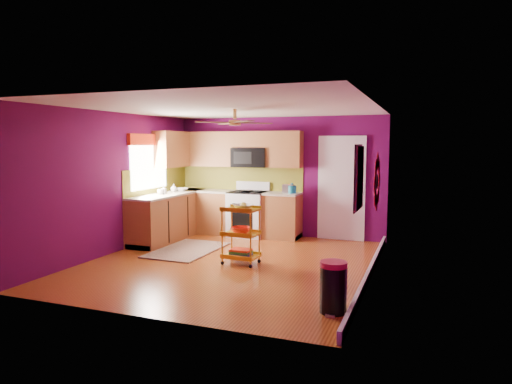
% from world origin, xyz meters
% --- Properties ---
extents(ground, '(5.00, 5.00, 0.00)m').
position_xyz_m(ground, '(0.00, 0.00, 0.00)').
color(ground, brown).
rests_on(ground, ground).
extents(room_envelope, '(4.54, 5.04, 2.52)m').
position_xyz_m(room_envelope, '(0.03, 0.00, 1.63)').
color(room_envelope, '#560948').
rests_on(room_envelope, ground).
extents(lower_cabinets, '(2.81, 2.31, 0.94)m').
position_xyz_m(lower_cabinets, '(-1.35, 1.82, 0.43)').
color(lower_cabinets, brown).
rests_on(lower_cabinets, ground).
extents(electric_range, '(0.76, 0.66, 1.13)m').
position_xyz_m(electric_range, '(-0.55, 2.17, 0.48)').
color(electric_range, white).
rests_on(electric_range, ground).
extents(upper_cabinetry, '(2.80, 2.30, 1.26)m').
position_xyz_m(upper_cabinetry, '(-1.24, 2.17, 1.80)').
color(upper_cabinetry, brown).
rests_on(upper_cabinetry, ground).
extents(left_window, '(0.08, 1.35, 1.08)m').
position_xyz_m(left_window, '(-2.22, 1.05, 1.74)').
color(left_window, white).
rests_on(left_window, ground).
extents(panel_door, '(0.95, 0.11, 2.15)m').
position_xyz_m(panel_door, '(1.35, 2.47, 1.02)').
color(panel_door, white).
rests_on(panel_door, ground).
extents(right_wall_art, '(0.04, 2.74, 1.04)m').
position_xyz_m(right_wall_art, '(2.23, -0.34, 1.44)').
color(right_wall_art, black).
rests_on(right_wall_art, ground).
extents(ceiling_fan, '(1.01, 1.01, 0.26)m').
position_xyz_m(ceiling_fan, '(0.00, 0.20, 2.29)').
color(ceiling_fan, '#BF8C3F').
rests_on(ceiling_fan, ground).
extents(shag_rug, '(1.02, 1.64, 0.02)m').
position_xyz_m(shag_rug, '(-1.09, 0.52, 0.01)').
color(shag_rug, '#331711').
rests_on(shag_rug, ground).
extents(rolling_cart, '(0.58, 0.43, 1.01)m').
position_xyz_m(rolling_cart, '(0.18, 0.01, 0.52)').
color(rolling_cart, gold).
rests_on(rolling_cart, ground).
extents(trash_can, '(0.33, 0.35, 0.60)m').
position_xyz_m(trash_can, '(1.99, -1.60, 0.30)').
color(trash_can, black).
rests_on(trash_can, ground).
extents(teal_kettle, '(0.18, 0.18, 0.21)m').
position_xyz_m(teal_kettle, '(0.40, 2.17, 1.02)').
color(teal_kettle, '#12748D').
rests_on(teal_kettle, lower_cabinets).
extents(toaster, '(0.22, 0.15, 0.18)m').
position_xyz_m(toaster, '(0.32, 2.18, 1.03)').
color(toaster, beige).
rests_on(toaster, lower_cabinets).
extents(soap_bottle_a, '(0.08, 0.08, 0.17)m').
position_xyz_m(soap_bottle_a, '(-1.95, 1.14, 1.03)').
color(soap_bottle_a, '#EA3F72').
rests_on(soap_bottle_a, lower_cabinets).
extents(soap_bottle_b, '(0.13, 0.13, 0.17)m').
position_xyz_m(soap_bottle_b, '(-2.00, 1.60, 1.02)').
color(soap_bottle_b, white).
rests_on(soap_bottle_b, lower_cabinets).
extents(counter_dish, '(0.28, 0.28, 0.07)m').
position_xyz_m(counter_dish, '(-1.92, 1.77, 0.97)').
color(counter_dish, white).
rests_on(counter_dish, lower_cabinets).
extents(counter_cup, '(0.13, 0.13, 0.10)m').
position_xyz_m(counter_cup, '(-1.99, 1.09, 0.99)').
color(counter_cup, white).
rests_on(counter_cup, lower_cabinets).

